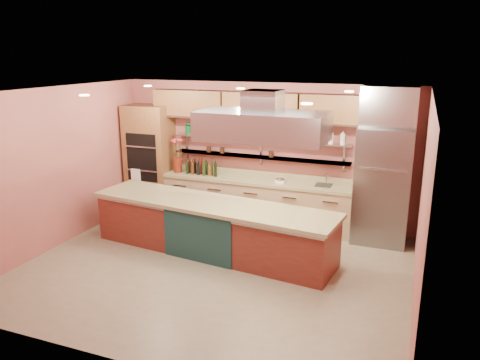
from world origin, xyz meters
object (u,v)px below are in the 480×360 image
at_px(kitchen_scale, 280,180).
at_px(green_canister, 248,134).
at_px(flower_vase, 178,165).
at_px(copper_kettle, 218,132).
at_px(refrigerator, 382,186).
at_px(island, 212,227).

relative_size(kitchen_scale, green_canister, 0.97).
xyz_separation_m(flower_vase, kitchen_scale, (2.23, 0.00, -0.11)).
bearing_deg(flower_vase, copper_kettle, 14.79).
distance_m(refrigerator, green_canister, 2.76).
distance_m(island, copper_kettle, 2.29).
xyz_separation_m(copper_kettle, green_canister, (0.64, 0.00, 0.01)).
relative_size(island, flower_vase, 13.62).
relative_size(refrigerator, flower_vase, 6.67).
relative_size(refrigerator, copper_kettle, 11.06).
height_order(kitchen_scale, green_canister, green_canister).
relative_size(island, copper_kettle, 22.60).
bearing_deg(copper_kettle, island, -70.24).
relative_size(island, kitchen_scale, 24.79).
bearing_deg(green_canister, refrigerator, -4.98).
bearing_deg(green_canister, kitchen_scale, -16.30).
bearing_deg(island, kitchen_scale, 70.02).
distance_m(island, flower_vase, 2.21).
xyz_separation_m(refrigerator, kitchen_scale, (-1.89, 0.01, -0.07)).
bearing_deg(island, copper_kettle, 116.57).
bearing_deg(green_canister, island, -90.58).
relative_size(flower_vase, green_canister, 1.76).
bearing_deg(island, flower_vase, 140.56).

